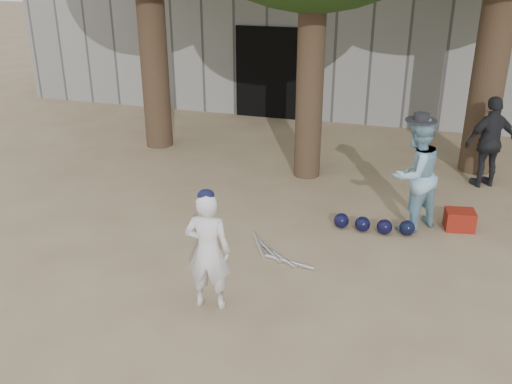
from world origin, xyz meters
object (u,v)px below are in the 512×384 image
(spectator_dark, at_px, (490,142))
(red_bag, at_px, (460,220))
(boy_player, at_px, (208,251))
(spectator_blue, at_px, (415,175))

(spectator_dark, bearing_deg, red_bag, 46.63)
(boy_player, bearing_deg, spectator_dark, -130.79)
(spectator_dark, xyz_separation_m, red_bag, (-0.45, -1.95, -0.65))
(spectator_dark, relative_size, red_bag, 3.83)
(boy_player, bearing_deg, red_bag, -140.78)
(spectator_blue, height_order, spectator_dark, spectator_blue)
(boy_player, relative_size, spectator_blue, 0.85)
(boy_player, xyz_separation_m, spectator_dark, (3.30, 4.90, 0.08))
(boy_player, height_order, spectator_blue, spectator_blue)
(spectator_blue, bearing_deg, spectator_dark, -167.81)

